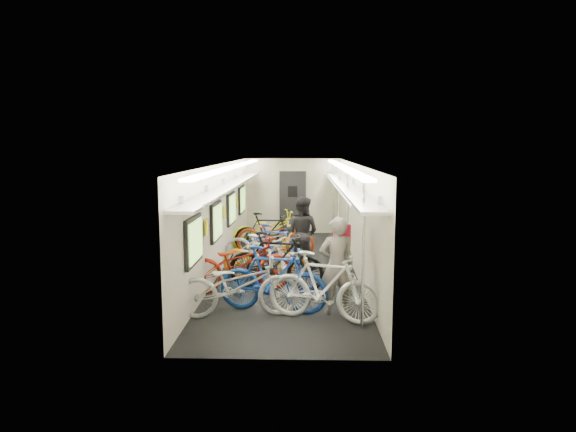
# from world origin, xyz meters

# --- Properties ---
(train_car_shell) EXTENTS (10.00, 10.00, 10.00)m
(train_car_shell) POSITION_xyz_m (-0.36, 0.71, 1.66)
(train_car_shell) COLOR black
(train_car_shell) RESTS_ON ground
(bicycle_0) EXTENTS (2.10, 1.01, 1.06)m
(bicycle_0) POSITION_xyz_m (-0.72, -3.30, 0.53)
(bicycle_0) COLOR #B6B7BB
(bicycle_0) RESTS_ON ground
(bicycle_1) EXTENTS (1.96, 0.93, 1.14)m
(bicycle_1) POSITION_xyz_m (-0.17, -3.05, 0.57)
(bicycle_1) COLOR #183D94
(bicycle_1) RESTS_ON ground
(bicycle_2) EXTENTS (2.20, 1.31, 1.09)m
(bicycle_2) POSITION_xyz_m (-0.88, -1.85, 0.55)
(bicycle_2) COLOR maroon
(bicycle_2) RESTS_ON ground
(bicycle_3) EXTENTS (1.99, 0.92, 1.15)m
(bicycle_3) POSITION_xyz_m (-0.19, -1.74, 0.58)
(bicycle_3) COLOR black
(bicycle_3) RESTS_ON ground
(bicycle_4) EXTENTS (1.97, 1.10, 0.98)m
(bicycle_4) POSITION_xyz_m (-0.46, -0.94, 0.49)
(bicycle_4) COLOR orange
(bicycle_4) RESTS_ON ground
(bicycle_5) EXTENTS (1.64, 1.06, 0.96)m
(bicycle_5) POSITION_xyz_m (-0.48, -0.99, 0.48)
(bicycle_5) COLOR silver
(bicycle_5) RESTS_ON ground
(bicycle_6) EXTENTS (1.97, 0.69, 1.03)m
(bicycle_6) POSITION_xyz_m (-0.53, 0.36, 0.52)
(bicycle_6) COLOR #A3A2A7
(bicycle_6) RESTS_ON ground
(bicycle_7) EXTENTS (1.67, 0.91, 0.96)m
(bicycle_7) POSITION_xyz_m (-0.32, 0.43, 0.48)
(bicycle_7) COLOR navy
(bicycle_7) RESTS_ON ground
(bicycle_8) EXTENTS (2.16, 1.15, 1.08)m
(bicycle_8) POSITION_xyz_m (-0.37, 1.39, 0.54)
(bicycle_8) COLOR #952D10
(bicycle_8) RESTS_ON ground
(bicycle_9) EXTENTS (1.79, 0.53, 1.07)m
(bicycle_9) POSITION_xyz_m (-0.59, 1.82, 0.54)
(bicycle_9) COLOR black
(bicycle_9) RESTS_ON ground
(bicycle_10) EXTENTS (2.18, 1.32, 1.08)m
(bicycle_10) POSITION_xyz_m (-0.57, 2.14, 0.54)
(bicycle_10) COLOR yellow
(bicycle_10) RESTS_ON ground
(bicycle_11) EXTENTS (1.94, 1.10, 1.12)m
(bicycle_11) POSITION_xyz_m (0.67, -3.47, 0.56)
(bicycle_11) COLOR white
(bicycle_11) RESTS_ON ground
(passenger_near) EXTENTS (0.66, 0.49, 1.64)m
(passenger_near) POSITION_xyz_m (0.90, -3.09, 0.82)
(passenger_near) COLOR gray
(passenger_near) RESTS_ON ground
(passenger_mid) EXTENTS (0.99, 0.91, 1.66)m
(passenger_mid) POSITION_xyz_m (0.31, 0.13, 0.83)
(passenger_mid) COLOR black
(passenger_mid) RESTS_ON ground
(backpack) EXTENTS (0.29, 0.22, 0.38)m
(backpack) POSITION_xyz_m (1.00, -2.82, 1.28)
(backpack) COLOR red
(backpack) RESTS_ON passenger_near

